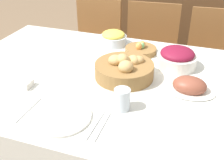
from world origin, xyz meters
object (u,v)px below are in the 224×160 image
object	(u,v)px
bread_basket	(125,69)
fork	(28,110)
dinner_plate	(60,117)
chair_far_left	(93,50)
sideboard	(185,30)
pineapple_bowl	(113,38)
chair_far_center	(149,58)
drinking_cup	(122,99)
ham_platter	(189,86)
knife	(95,125)
egg_basket	(141,49)
butter_dish	(21,83)
beet_salad_bowl	(177,58)
spoon	(102,127)
chair_far_right	(213,68)

from	to	relation	value
bread_basket	fork	bearing A→B (deg)	-126.99
dinner_plate	chair_far_left	bearing A→B (deg)	106.92
sideboard	pineapple_bowl	world-z (taller)	sideboard
chair_far_center	drinking_cup	bearing A→B (deg)	-89.17
ham_platter	knife	bearing A→B (deg)	-130.61
egg_basket	ham_platter	distance (m)	0.48
ham_platter	butter_dish	bearing A→B (deg)	-164.27
pineapple_bowl	knife	size ratio (longest dim) A/B	0.92
chair_far_center	sideboard	xyz separation A→B (m)	(0.20, 0.79, -0.01)
chair_far_center	beet_salad_bowl	distance (m)	0.77
bread_basket	knife	world-z (taller)	bread_basket
beet_salad_bowl	egg_basket	bearing A→B (deg)	154.68
chair_far_center	drinking_cup	size ratio (longest dim) A/B	9.47
beet_salad_bowl	chair_far_center	bearing A→B (deg)	113.24
pineapple_bowl	spoon	distance (m)	0.84
chair_far_right	spoon	world-z (taller)	chair_far_right
beet_salad_bowl	dinner_plate	size ratio (longest dim) A/B	0.84
knife	beet_salad_bowl	bearing A→B (deg)	70.04
chair_far_left	spoon	world-z (taller)	chair_far_left
chair_far_left	drinking_cup	size ratio (longest dim) A/B	9.47
egg_basket	beet_salad_bowl	distance (m)	0.26
spoon	chair_far_left	bearing A→B (deg)	113.60
chair_far_right	spoon	distance (m)	1.36
egg_basket	fork	bearing A→B (deg)	-113.49
beet_salad_bowl	chair_far_left	bearing A→B (deg)	140.79
bread_basket	egg_basket	distance (m)	0.32
chair_far_left	bread_basket	distance (m)	1.05
beet_salad_bowl	spoon	bearing A→B (deg)	-108.25
egg_basket	spoon	distance (m)	0.73
chair_far_center	dinner_plate	size ratio (longest dim) A/B	3.51
beet_salad_bowl	butter_dish	size ratio (longest dim) A/B	2.02
drinking_cup	chair_far_right	bearing A→B (deg)	70.32
dinner_plate	drinking_cup	xyz separation A→B (m)	(0.22, 0.15, 0.04)
sideboard	fork	size ratio (longest dim) A/B	8.09
sideboard	knife	xyz separation A→B (m)	(-0.17, -2.05, 0.30)
pineapple_bowl	spoon	bearing A→B (deg)	-74.34
butter_dish	drinking_cup	bearing A→B (deg)	-1.92
pineapple_bowl	dinner_plate	xyz separation A→B (m)	(0.04, -0.81, -0.04)
egg_basket	ham_platter	xyz separation A→B (m)	(0.32, -0.35, 0.00)
chair_far_left	sideboard	xyz separation A→B (m)	(0.70, 0.79, -0.01)
chair_far_left	drinking_cup	bearing A→B (deg)	-54.77
chair_far_right	egg_basket	distance (m)	0.76
pineapple_bowl	beet_salad_bowl	bearing A→B (deg)	-22.83
chair_far_left	fork	world-z (taller)	chair_far_left
egg_basket	bread_basket	bearing A→B (deg)	-91.36
ham_platter	beet_salad_bowl	distance (m)	0.26
beet_salad_bowl	dinner_plate	bearing A→B (deg)	-122.13
egg_basket	dinner_plate	world-z (taller)	egg_basket
chair_far_center	spoon	world-z (taller)	chair_far_center
chair_far_left	butter_dish	distance (m)	1.14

